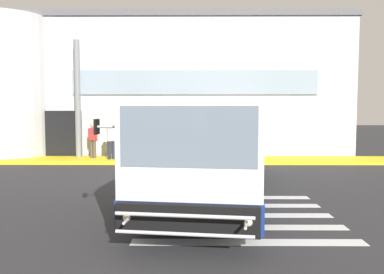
% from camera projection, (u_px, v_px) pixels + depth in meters
% --- Properties ---
extents(ground_plane, '(80.00, 90.00, 0.02)m').
position_uv_depth(ground_plane, '(166.00, 181.00, 13.10)').
color(ground_plane, '#2B2B2D').
rests_on(ground_plane, ground).
extents(bay_paint_stripes, '(4.40, 3.96, 0.01)m').
position_uv_depth(bay_paint_stripes, '(237.00, 215.00, 8.89)').
color(bay_paint_stripes, silver).
rests_on(bay_paint_stripes, ground).
extents(terminal_building, '(19.93, 13.80, 7.35)m').
position_uv_depth(terminal_building, '(169.00, 91.00, 24.36)').
color(terminal_building, '#B7B7BC').
rests_on(terminal_building, ground).
extents(boarding_curb, '(22.13, 2.00, 0.15)m').
position_uv_depth(boarding_curb, '(174.00, 160.00, 17.88)').
color(boarding_curb, yellow).
rests_on(boarding_curb, ground).
extents(entry_support_column, '(0.28, 0.28, 5.63)m').
position_uv_depth(entry_support_column, '(78.00, 99.00, 18.29)').
color(entry_support_column, slate).
rests_on(entry_support_column, boarding_curb).
extents(bus_main_foreground, '(4.22, 10.83, 2.70)m').
position_uv_depth(bus_main_foreground, '(211.00, 148.00, 11.40)').
color(bus_main_foreground, silver).
rests_on(bus_main_foreground, ground).
extents(passenger_near_column, '(0.52, 0.38, 1.68)m').
position_uv_depth(passenger_near_column, '(93.00, 139.00, 18.05)').
color(passenger_near_column, '#4C4233').
rests_on(passenger_near_column, boarding_curb).
extents(passenger_by_doorway, '(0.49, 0.41, 1.68)m').
position_uv_depth(passenger_by_doorway, '(111.00, 139.00, 17.64)').
color(passenger_by_doorway, '#1E2338').
rests_on(passenger_by_doorway, boarding_curb).
extents(passenger_at_curb_edge, '(0.57, 0.45, 1.68)m').
position_uv_depth(passenger_at_curb_edge, '(134.00, 139.00, 17.63)').
color(passenger_at_curb_edge, '#2D2D33').
rests_on(passenger_at_curb_edge, boarding_curb).
extents(safety_bollard_yellow, '(0.18, 0.18, 0.90)m').
position_uv_depth(safety_bollard_yellow, '(176.00, 155.00, 16.65)').
color(safety_bollard_yellow, yellow).
rests_on(safety_bollard_yellow, ground).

